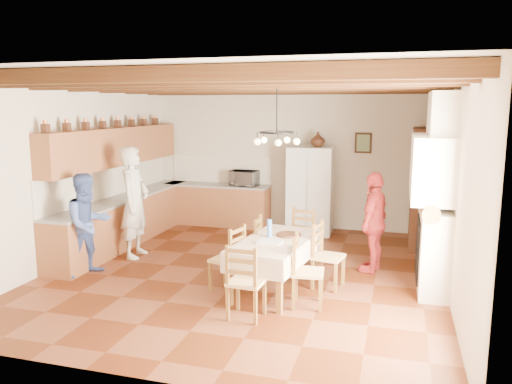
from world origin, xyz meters
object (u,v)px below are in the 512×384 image
refrigerator (310,190)px  dining_table (276,245)px  chair_end_near (246,281)px  chair_right_near (308,271)px  person_woman_blue (88,224)px  chair_left_near (227,258)px  chair_right_far (328,256)px  person_woman_red (374,222)px  person_man (135,202)px  chair_left_far (247,247)px  chair_end_far (299,239)px  microwave (244,178)px  hutch (425,188)px

refrigerator → dining_table: refrigerator is taller
refrigerator → chair_end_near: size_ratio=1.86×
chair_right_near → person_woman_blue: 3.53m
chair_left_near → chair_right_near: size_ratio=1.00×
chair_right_far → person_woman_red: (0.58, 0.94, 0.32)m
chair_left_near → dining_table: bearing=122.5°
chair_right_far → person_woman_blue: size_ratio=0.60×
person_man → person_woman_red: bearing=-91.3°
chair_left_far → chair_right_far: (1.25, -0.10, 0.00)m
chair_left_near → chair_left_far: (0.11, 0.62, 0.00)m
chair_left_near → person_woman_blue: (-2.30, 0.08, 0.32)m
chair_left_near → chair_right_near: 1.22m
chair_right_near → chair_right_far: (0.16, 0.75, 0.00)m
chair_left_far → chair_left_near: bearing=-13.2°
chair_end_far → chair_left_near: bearing=-108.8°
chair_end_near → person_woman_red: person_woman_red is taller
refrigerator → chair_left_near: size_ratio=1.86×
chair_end_far → person_woman_red: (1.16, 0.18, 0.32)m
person_woman_blue → person_woman_red: same height
dining_table → person_man: person_man is taller
chair_right_far → chair_right_near: bearing=178.6°
microwave → chair_left_near: bearing=-70.2°
chair_left_near → person_woman_blue: person_woman_blue is taller
chair_right_near → microwave: bearing=22.0°
chair_left_far → chair_right_far: size_ratio=1.00×
person_woman_red → microwave: size_ratio=2.76×
chair_right_far → person_woman_blue: 3.70m
chair_right_far → microwave: microwave is taller
person_man → refrigerator: bearing=-53.0°
hutch → chair_left_far: (-2.65, -2.57, -0.62)m
chair_left_near → chair_right_near: bearing=93.5°
dining_table → chair_end_near: bearing=-97.1°
dining_table → chair_right_far: chair_right_far is taller
chair_end_far → chair_end_near: bearing=-84.3°
chair_left_far → refrigerator: bearing=168.1°
refrigerator → person_woman_red: 2.54m
hutch → person_woman_red: size_ratio=1.38×
hutch → chair_right_near: size_ratio=2.30×
chair_right_near → chair_end_far: 1.57m
chair_left_far → microwave: (-1.03, 3.14, 0.58)m
chair_left_far → chair_end_near: same height
hutch → dining_table: hutch is taller
chair_left_far → chair_end_far: bearing=131.1°
refrigerator → chair_left_near: 3.65m
person_man → person_woman_blue: size_ratio=1.21×
chair_left_far → dining_table: bearing=50.4°
chair_left_near → chair_right_far: bearing=125.2°
person_man → chair_end_far: bearing=-93.0°
hutch → person_woman_red: bearing=-114.3°
dining_table → microwave: bearing=113.9°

